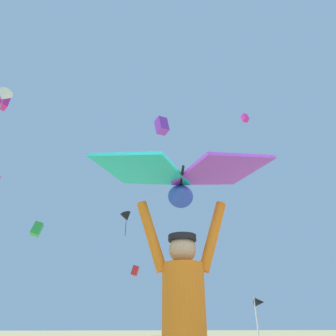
{
  "coord_description": "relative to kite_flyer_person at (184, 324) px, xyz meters",
  "views": [
    {
      "loc": [
        -0.64,
        -2.29,
        0.93
      ],
      "look_at": [
        -0.25,
        1.44,
        2.89
      ],
      "focal_mm": 32.15,
      "sensor_mm": 36.0,
      "label": 1
    }
  ],
  "objects": [
    {
      "name": "kite_flyer_person",
      "position": [
        0.0,
        0.0,
        0.0
      ],
      "size": [
        0.81,
        0.37,
        1.92
      ],
      "color": "#424751",
      "rests_on": "ground"
    },
    {
      "name": "held_stunt_kite",
      "position": [
        -0.01,
        -0.07,
        1.21
      ],
      "size": [
        1.7,
        0.95,
        0.39
      ],
      "color": "black"
    },
    {
      "name": "distant_kite_white_far_center",
      "position": [
        -7.23,
        9.65,
        9.93
      ],
      "size": [
        0.87,
        0.94,
        1.57
      ],
      "color": "white"
    },
    {
      "name": "distant_kite_purple_high_left",
      "position": [
        1.04,
        15.8,
        13.15
      ],
      "size": [
        1.15,
        1.06,
        1.34
      ],
      "color": "purple"
    },
    {
      "name": "distant_kite_magenta_overhead_distant",
      "position": [
        -10.92,
        16.43,
        14.84
      ],
      "size": [
        0.94,
        1.07,
        1.16
      ],
      "color": "#DB2393"
    },
    {
      "name": "distant_kite_green_mid_right",
      "position": [
        -10.41,
        28.11,
        8.47
      ],
      "size": [
        1.21,
        1.18,
        1.55
      ],
      "color": "green"
    },
    {
      "name": "distant_kite_black_mid_left",
      "position": [
        -1.45,
        23.85,
        8.63
      ],
      "size": [
        1.47,
        1.34,
        2.26
      ],
      "color": "black"
    },
    {
      "name": "distant_kite_magenta_low_right",
      "position": [
        9.77,
        20.82,
        18.31
      ],
      "size": [
        0.69,
        0.86,
        0.94
      ],
      "color": "#DB2393"
    },
    {
      "name": "distant_kite_red_low_left",
      "position": [
        -0.44,
        29.7,
        4.89
      ],
      "size": [
        0.88,
        0.68,
        1.06
      ],
      "color": "red"
    },
    {
      "name": "marker_flag",
      "position": [
        3.11,
        6.39,
        0.46
      ],
      "size": [
        0.3,
        0.24,
        1.61
      ],
      "color": "silver",
      "rests_on": "ground"
    }
  ]
}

